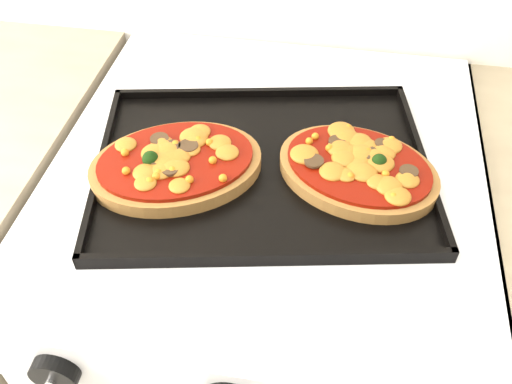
% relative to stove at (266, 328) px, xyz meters
% --- Properties ---
extents(stove, '(0.60, 0.60, 0.91)m').
position_rel_stove_xyz_m(stove, '(0.00, 0.00, 0.00)').
color(stove, silver).
rests_on(stove, floor).
extents(control_panel, '(0.60, 0.02, 0.09)m').
position_rel_stove_xyz_m(control_panel, '(0.00, -0.31, 0.40)').
color(control_panel, silver).
rests_on(control_panel, stove).
extents(knob_left, '(0.05, 0.02, 0.05)m').
position_rel_stove_xyz_m(knob_left, '(-0.19, -0.33, 0.40)').
color(knob_left, black).
rests_on(knob_left, control_panel).
extents(baking_tray, '(0.49, 0.40, 0.02)m').
position_rel_stove_xyz_m(baking_tray, '(-0.00, -0.03, 0.47)').
color(baking_tray, black).
rests_on(baking_tray, stove).
extents(pizza_left, '(0.27, 0.24, 0.03)m').
position_rel_stove_xyz_m(pizza_left, '(-0.11, -0.06, 0.48)').
color(pizza_left, olive).
rests_on(pizza_left, baking_tray).
extents(pizza_right, '(0.25, 0.21, 0.03)m').
position_rel_stove_xyz_m(pizza_right, '(0.12, -0.03, 0.48)').
color(pizza_right, olive).
rests_on(pizza_right, baking_tray).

